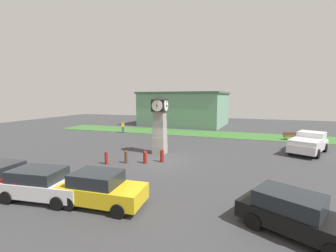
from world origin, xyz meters
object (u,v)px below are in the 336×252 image
bollard_far_row (145,157)px  bench (290,136)px  bollard_end_row (162,155)px  pedestrian_by_cars (123,126)px  bollard_near_tower (106,157)px  bollard_mid_row (126,157)px  car_by_building (101,189)px  pickup_truck (309,143)px  car_navy_sedan (0,177)px  car_far_lot (295,214)px  pedestrian_crossing_lot (163,124)px  car_near_tower (43,184)px  clock_tower (160,123)px

bollard_far_row → bench: bollard_far_row is taller
bollard_end_row → pedestrian_by_cars: bearing=131.2°
bollard_near_tower → bollard_end_row: 4.25m
bollard_mid_row → bollard_far_row: bollard_mid_row is taller
car_by_building → pickup_truck: pickup_truck is taller
bollard_end_row → car_navy_sedan: (-6.30, -8.04, 0.27)m
bollard_far_row → bench: (12.32, 14.12, 0.04)m
bollard_mid_row → pedestrian_by_cars: pedestrian_by_cars is taller
bollard_end_row → bench: (11.21, 13.38, -0.01)m
car_navy_sedan → pedestrian_by_cars: bearing=101.4°
car_navy_sedan → car_far_lot: bearing=3.7°
bollard_near_tower → pedestrian_crossing_lot: (-1.58, 16.95, 0.47)m
bollard_mid_row → car_by_building: bearing=-70.4°
bollard_far_row → car_navy_sedan: (-5.19, -7.29, 0.31)m
bollard_mid_row → car_navy_sedan: (-3.78, -6.87, 0.30)m
bollard_far_row → car_near_tower: bearing=-107.7°
clock_tower → pedestrian_by_cars: 13.20m
bollard_far_row → car_near_tower: car_near_tower is taller
car_by_building → bench: bearing=61.4°
clock_tower → bollard_near_tower: clock_tower is taller
bollard_near_tower → pedestrian_by_cars: pedestrian_by_cars is taller
car_navy_sedan → pedestrian_by_cars: (-3.99, 19.78, 0.12)m
bollard_end_row → pickup_truck: 13.52m
bollard_mid_row → car_far_lot: (10.41, -5.95, 0.27)m
bollard_near_tower → bollard_mid_row: 1.48m
car_near_tower → bench: car_near_tower is taller
car_navy_sedan → bench: size_ratio=2.64×
bollard_near_tower → pedestrian_by_cars: 15.11m
bollard_end_row → car_near_tower: size_ratio=0.23×
pickup_truck → pedestrian_crossing_lot: size_ratio=3.32×
bollard_far_row → bollard_near_tower: bearing=-156.8°
bollard_far_row → car_far_lot: (9.00, -6.37, 0.29)m
bollard_far_row → pedestrian_by_cars: pedestrian_by_cars is taller
clock_tower → bollard_near_tower: (-2.69, -4.32, -2.21)m
bollard_far_row → bollard_end_row: 1.34m
clock_tower → car_by_building: bearing=-85.0°
car_by_building → bench: 23.88m
pedestrian_by_cars → bollard_far_row: bearing=-53.7°
car_by_building → car_far_lot: 8.14m
bench → car_near_tower: bearing=-124.5°
car_far_lot → pickup_truck: pickup_truck is taller
bollard_mid_row → bench: bearing=46.7°
bollard_far_row → pedestrian_by_cars: 15.50m
bollard_near_tower → bollard_far_row: bearing=23.2°
clock_tower → bollard_end_row: size_ratio=4.93×
car_navy_sedan → car_near_tower: size_ratio=0.96×
bollard_near_tower → pickup_truck: (15.40, 8.84, 0.42)m
clock_tower → pickup_truck: 13.61m
car_navy_sedan → clock_tower: bearing=63.6°
pickup_truck → car_navy_sedan: bearing=-140.1°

